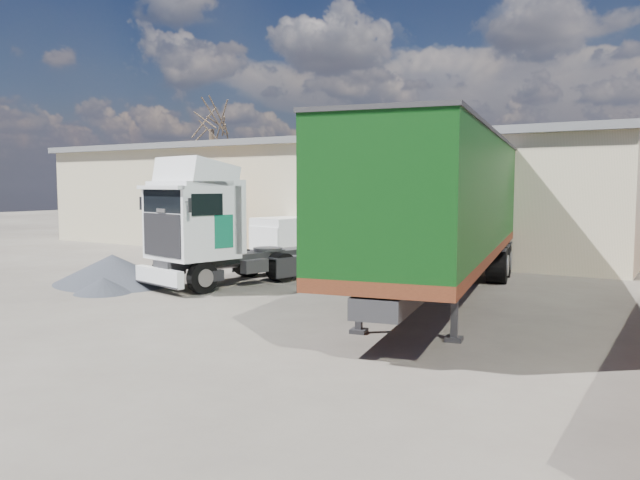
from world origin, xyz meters
The scene contains 8 objects.
ground centered at (0.00, 0.00, 0.00)m, with size 120.00×120.00×0.00m, color #2B2822.
warehouse centered at (-6.00, 16.00, 2.66)m, with size 30.60×12.60×5.42m.
bare_tree centered at (-18.00, 20.00, 7.92)m, with size 4.00×4.00×9.60m.
tractor_unit centered at (-2.17, 1.94, 1.69)m, with size 3.54×6.28×4.01m.
box_trailer centered at (4.88, 3.24, 2.74)m, with size 5.30×13.82×4.50m.
panel_van centered at (-4.07, 9.62, 0.93)m, with size 2.62×4.66×1.80m.
orange_skip centered at (-8.00, 8.17, 0.78)m, with size 2.87×1.82×1.78m.
gravel_heap centered at (-5.39, 0.70, 0.43)m, with size 5.72×5.72×0.94m.
Camera 1 is at (10.83, -12.88, 3.15)m, focal length 35.00 mm.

